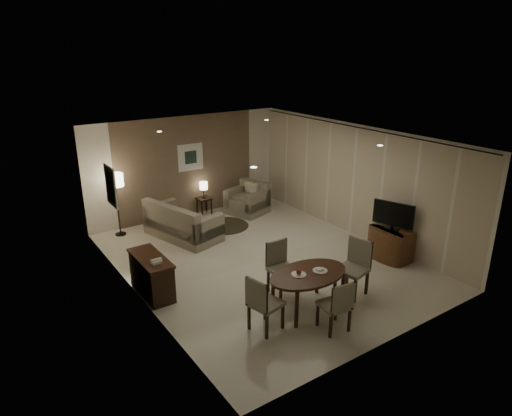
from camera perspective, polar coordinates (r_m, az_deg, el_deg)
room_shell at (r=9.80m, az=-0.66°, el=1.43°), size 5.50×7.00×2.70m
taupe_accent at (r=12.39m, az=-8.61°, el=5.14°), size 3.96×0.03×2.70m
curtain_wall at (r=11.17m, az=12.05°, el=3.15°), size 0.08×6.70×2.58m
curtain_rod at (r=10.88m, az=12.55°, el=9.82°), size 0.03×6.80×0.03m
art_back_frame at (r=12.35m, az=-8.19°, el=6.31°), size 0.72×0.03×0.72m
art_back_canvas at (r=12.33m, az=-8.16°, el=6.30°), size 0.34×0.01×0.34m
art_left_frame at (r=9.26m, az=-17.70°, el=2.61°), size 0.03×0.60×0.80m
art_left_canvas at (r=9.26m, az=-17.61°, el=2.62°), size 0.01×0.46×0.64m
downlight_nl at (r=6.92m, az=-0.29°, el=5.11°), size 0.10×0.10×0.01m
downlight_nr at (r=8.75m, az=15.25°, el=7.55°), size 0.10×0.10×0.01m
downlight_fl at (r=10.04m, az=-11.98°, el=9.32°), size 0.10×0.10×0.01m
downlight_fr at (r=11.38m, az=1.33°, el=10.94°), size 0.10×0.10×0.01m
console_desk at (r=8.81m, az=-12.91°, el=-8.22°), size 0.48×1.20×0.75m
telephone at (r=8.37m, az=-12.35°, el=-6.48°), size 0.20×0.14×0.09m
tv_cabinet at (r=10.38m, az=16.50°, el=-4.27°), size 0.48×0.90×0.70m
flat_tv at (r=10.12m, az=16.80°, el=-0.82°), size 0.36×0.85×0.60m
dining_table at (r=8.19m, az=6.49°, el=-10.29°), size 1.50×0.94×0.71m
chair_near at (r=7.67m, az=9.74°, el=-11.78°), size 0.50×0.50×0.92m
chair_far at (r=8.55m, az=3.44°, el=-7.66°), size 0.50×0.50×1.00m
chair_left at (r=7.55m, az=1.26°, el=-11.76°), size 0.57×0.57×0.98m
chair_right at (r=8.67m, az=11.92°, el=-7.49°), size 0.62×0.62×1.06m
plate_a at (r=7.94m, az=5.35°, el=-8.27°), size 0.26×0.26×0.02m
plate_b at (r=8.11m, az=8.01°, el=-7.76°), size 0.26×0.26×0.02m
fruit_apple at (r=7.92m, az=5.37°, el=-7.94°), size 0.09×0.09×0.09m
napkin at (r=8.10m, az=8.02°, el=-7.61°), size 0.12×0.08×0.03m
round_rug at (r=11.85m, az=-3.98°, el=-2.21°), size 1.25×1.25×0.01m
sofa at (r=11.14m, az=-9.13°, el=-1.47°), size 2.08×1.43×0.89m
armchair at (r=12.59m, az=-1.14°, el=1.22°), size 1.16×1.20×0.86m
side_table at (r=12.66m, az=-6.48°, el=0.27°), size 0.37×0.37×0.47m
table_lamp at (r=12.50m, az=-6.56°, el=2.35°), size 0.22×0.22×0.50m
floor_lamp at (r=11.51m, az=-16.90°, el=0.37°), size 0.39×0.39×1.55m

